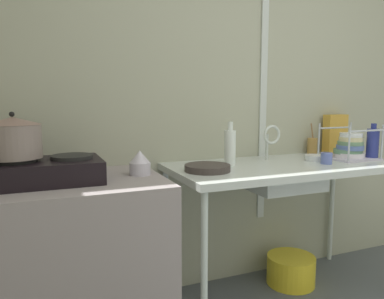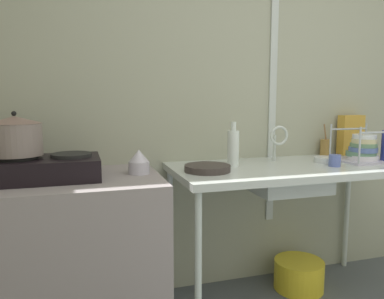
% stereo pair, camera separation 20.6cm
% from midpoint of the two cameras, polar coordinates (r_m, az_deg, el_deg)
% --- Properties ---
extents(wall_back, '(4.81, 0.10, 2.76)m').
position_cam_midpoint_polar(wall_back, '(2.66, 12.98, 10.12)').
color(wall_back, '#A5A891').
rests_on(wall_back, ground).
extents(wall_metal_strip, '(0.05, 0.01, 2.21)m').
position_cam_midpoint_polar(wall_metal_strip, '(2.64, 14.61, 13.09)').
color(wall_metal_strip, silver).
extents(counter_concrete, '(1.17, 0.66, 0.86)m').
position_cam_midpoint_polar(counter_concrete, '(2.09, -18.47, -15.97)').
color(counter_concrete, gray).
rests_on(counter_concrete, ground).
extents(counter_sink, '(1.44, 0.66, 0.86)m').
position_cam_midpoint_polar(counter_sink, '(2.38, 17.13, -3.83)').
color(counter_sink, silver).
rests_on(counter_sink, ground).
extents(stove, '(0.53, 0.35, 0.13)m').
position_cam_midpoint_polar(stove, '(1.95, -18.74, -2.70)').
color(stove, black).
rests_on(stove, counter_concrete).
extents(pot_on_left_burner, '(0.25, 0.25, 0.21)m').
position_cam_midpoint_polar(pot_on_left_burner, '(1.94, -22.67, 1.94)').
color(pot_on_left_burner, gray).
rests_on(pot_on_left_burner, stove).
extents(percolator, '(0.11, 0.11, 0.13)m').
position_cam_midpoint_polar(percolator, '(2.00, -5.20, -1.93)').
color(percolator, silver).
rests_on(percolator, counter_concrete).
extents(sink_basin, '(0.43, 0.36, 0.15)m').
position_cam_midpoint_polar(sink_basin, '(2.33, 16.63, -4.28)').
color(sink_basin, silver).
rests_on(sink_basin, counter_sink).
extents(faucet, '(0.13, 0.07, 0.23)m').
position_cam_midpoint_polar(faucet, '(2.46, 15.38, 1.71)').
color(faucet, silver).
rests_on(faucet, counter_sink).
extents(frying_pan, '(0.26, 0.26, 0.04)m').
position_cam_midpoint_polar(frying_pan, '(2.07, 5.22, -2.88)').
color(frying_pan, '#39312E').
rests_on(frying_pan, counter_sink).
extents(dish_rack, '(0.30, 0.29, 0.23)m').
position_cam_midpoint_polar(dish_rack, '(2.68, 26.64, -0.10)').
color(dish_rack, '#B2BAC2').
rests_on(dish_rack, counter_sink).
extents(cup_by_rack, '(0.07, 0.07, 0.07)m').
position_cam_midpoint_polar(cup_by_rack, '(2.41, 23.27, -1.57)').
color(cup_by_rack, '#596AB7').
rests_on(cup_by_rack, counter_sink).
extents(small_bowl_on_drainboard, '(0.14, 0.14, 0.04)m').
position_cam_midpoint_polar(small_bowl_on_drainboard, '(2.53, 21.93, -1.49)').
color(small_bowl_on_drainboard, silver).
rests_on(small_bowl_on_drainboard, counter_sink).
extents(bottle_by_sink, '(0.07, 0.07, 0.26)m').
position_cam_midpoint_polar(bottle_by_sink, '(2.24, 8.93, 0.29)').
color(bottle_by_sink, white).
rests_on(bottle_by_sink, counter_sink).
extents(cereal_box, '(0.20, 0.09, 0.28)m').
position_cam_midpoint_polar(cereal_box, '(2.97, 24.92, 2.03)').
color(cereal_box, gold).
rests_on(cereal_box, counter_sink).
extents(utensil_jar, '(0.07, 0.07, 0.22)m').
position_cam_midpoint_polar(utensil_jar, '(2.84, 21.65, 0.31)').
color(utensil_jar, '#A47C3D').
rests_on(utensil_jar, counter_sink).
extents(bucket_on_floor, '(0.32, 0.32, 0.20)m').
position_cam_midpoint_polar(bucket_on_floor, '(2.74, 18.18, -17.72)').
color(bucket_on_floor, yellow).
rests_on(bucket_on_floor, ground).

